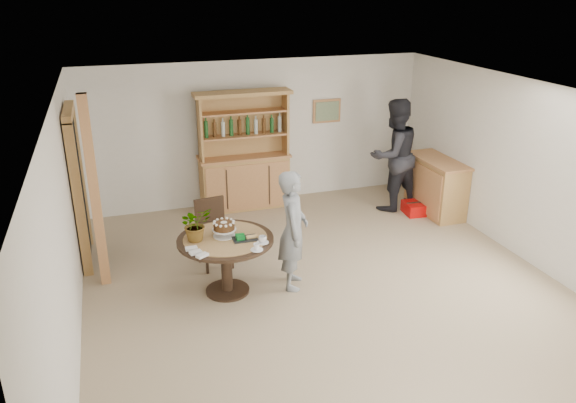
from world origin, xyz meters
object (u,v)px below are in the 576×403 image
(hutch, at_px, (244,169))
(teen_boy, at_px, (293,230))
(red_suitcase, at_px, (422,208))
(dining_table, at_px, (226,249))
(sideboard, at_px, (436,186))
(dining_chair, at_px, (213,228))
(adult_person, at_px, (394,155))

(hutch, relative_size, teen_boy, 1.30)
(teen_boy, bearing_deg, red_suitcase, -40.34)
(dining_table, bearing_deg, sideboard, 21.09)
(dining_table, xyz_separation_m, teen_boy, (0.85, -0.10, 0.18))
(hutch, xyz_separation_m, teen_boy, (-0.07, -2.87, 0.10))
(dining_table, distance_m, red_suitcase, 4.06)
(dining_table, bearing_deg, hutch, 71.56)
(sideboard, xyz_separation_m, teen_boy, (-3.11, -1.63, 0.31))
(hutch, relative_size, dining_table, 1.70)
(sideboard, distance_m, teen_boy, 3.53)
(hutch, height_order, dining_chair, hutch)
(red_suitcase, bearing_deg, adult_person, 140.85)
(hutch, distance_m, teen_boy, 2.87)
(sideboard, xyz_separation_m, red_suitcase, (-0.24, 0.00, -0.37))
(sideboard, bearing_deg, red_suitcase, 179.16)
(red_suitcase, bearing_deg, dining_table, -152.74)
(dining_table, xyz_separation_m, red_suitcase, (3.72, 1.53, -0.50))
(adult_person, height_order, red_suitcase, adult_person)
(dining_table, height_order, dining_chair, dining_chair)
(hutch, distance_m, sideboard, 3.29)
(hutch, relative_size, adult_person, 1.06)
(dining_table, distance_m, teen_boy, 0.87)
(dining_chair, relative_size, teen_boy, 0.60)
(teen_boy, relative_size, red_suitcase, 2.48)
(dining_chair, bearing_deg, teen_boy, -53.91)
(sideboard, bearing_deg, dining_chair, -170.01)
(red_suitcase, bearing_deg, hutch, 161.05)
(hutch, height_order, adult_person, hutch)
(sideboard, relative_size, dining_table, 1.05)
(dining_chair, relative_size, red_suitcase, 1.50)
(dining_chair, distance_m, red_suitcase, 3.82)
(dining_chair, height_order, red_suitcase, dining_chair)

